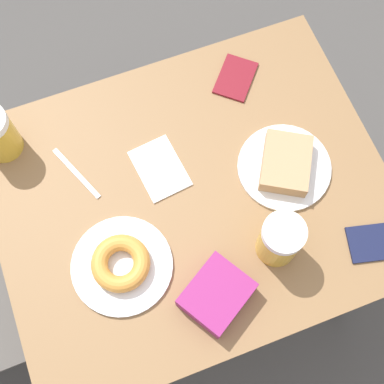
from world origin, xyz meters
name	(u,v)px	position (x,y,z in m)	size (l,w,h in m)	color
ground_plane	(192,263)	(0.00, 0.00, 0.00)	(8.00, 8.00, 0.00)	#474442
table	(192,204)	(0.00, 0.00, 0.70)	(0.78, 0.96, 0.77)	olive
plate_with_cake	(285,165)	(-0.01, -0.24, 0.79)	(0.23, 0.23, 0.05)	silver
plate_with_donut	(121,264)	(-0.11, 0.22, 0.79)	(0.24, 0.24, 0.05)	silver
beer_mug_center	(280,240)	(-0.19, -0.14, 0.84)	(0.10, 0.10, 0.14)	gold
napkin_folded	(160,168)	(0.09, 0.05, 0.77)	(0.16, 0.12, 0.00)	white
fork	(76,173)	(0.15, 0.25, 0.77)	(0.17, 0.08, 0.00)	silver
passport_near_edge	(235,78)	(0.27, -0.22, 0.77)	(0.15, 0.15, 0.01)	maroon
passport_far_edge	(375,242)	(-0.27, -0.36, 0.77)	(0.12, 0.14, 0.01)	#141938
blue_pouch	(217,295)	(-0.25, 0.04, 0.80)	(0.18, 0.19, 0.06)	#8C2366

